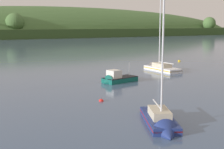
# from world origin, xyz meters

# --- Properties ---
(far_shoreline_hill) EXTENTS (452.90, 103.59, 43.99)m
(far_shoreline_hill) POSITION_xyz_m (39.87, 232.28, 0.38)
(far_shoreline_hill) COLOR #314A21
(far_shoreline_hill) RESTS_ON ground
(sailboat_far_left) EXTENTS (5.07, 8.17, 12.16)m
(sailboat_far_left) POSITION_xyz_m (-8.15, 19.75, 0.26)
(sailboat_far_left) COLOR navy
(sailboat_far_left) RESTS_ON ground
(sailboat_outer_reach) EXTENTS (3.59, 9.29, 14.85)m
(sailboat_outer_reach) POSITION_xyz_m (10.88, 48.75, 0.24)
(sailboat_outer_reach) COLOR white
(sailboat_outer_reach) RESTS_ON ground
(fishing_boat_moored) EXTENTS (6.30, 3.88, 3.82)m
(fishing_boat_moored) POSITION_xyz_m (-2.16, 40.66, 0.38)
(fishing_boat_moored) COLOR #0F564C
(fishing_boat_moored) RESTS_ON ground
(mooring_buoy_foreground) EXTENTS (0.68, 0.68, 0.76)m
(mooring_buoy_foreground) POSITION_xyz_m (23.78, 59.36, 0.00)
(mooring_buoy_foreground) COLOR yellow
(mooring_buoy_foreground) RESTS_ON ground
(mooring_buoy_far_upstream) EXTENTS (0.55, 0.55, 0.63)m
(mooring_buoy_far_upstream) POSITION_xyz_m (-9.18, 30.52, 0.00)
(mooring_buoy_far_upstream) COLOR red
(mooring_buoy_far_upstream) RESTS_ON ground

